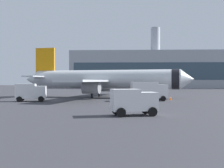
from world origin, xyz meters
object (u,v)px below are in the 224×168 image
at_px(airplane_at_gate, 104,80).
at_px(service_truck, 31,92).
at_px(safety_cone_mid, 170,98).
at_px(safety_cone_near, 159,96).
at_px(cargo_van, 133,101).
at_px(fuel_truck, 149,90).

bearing_deg(airplane_at_gate, service_truck, -136.57).
xyz_separation_m(service_truck, safety_cone_mid, (23.66, 4.22, -1.28)).
xyz_separation_m(service_truck, safety_cone_near, (22.30, 9.46, -1.30)).
bearing_deg(cargo_van, fuel_truck, 80.34).
bearing_deg(safety_cone_near, service_truck, -157.01).
bearing_deg(safety_cone_near, fuel_truck, -110.04).
bearing_deg(safety_cone_mid, airplane_at_gate, 152.11).
relative_size(safety_cone_near, safety_cone_mid, 0.94).
bearing_deg(cargo_van, safety_cone_mid, 71.12).
relative_size(airplane_at_gate, cargo_van, 7.48).
height_order(airplane_at_gate, safety_cone_near, airplane_at_gate).
bearing_deg(fuel_truck, service_truck, -174.07).
height_order(safety_cone_near, safety_cone_mid, safety_cone_mid).
relative_size(airplane_at_gate, service_truck, 6.90).
xyz_separation_m(service_truck, cargo_van, (16.31, -17.28, -0.16)).
bearing_deg(cargo_van, safety_cone_near, 77.36).
xyz_separation_m(airplane_at_gate, cargo_van, (4.96, -28.02, -2.21)).
xyz_separation_m(safety_cone_near, safety_cone_mid, (1.36, -5.24, 0.02)).
distance_m(service_truck, cargo_van, 23.76).
relative_size(service_truck, safety_cone_near, 8.32).
relative_size(fuel_truck, safety_cone_near, 10.13).
height_order(fuel_truck, cargo_van, fuel_truck).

